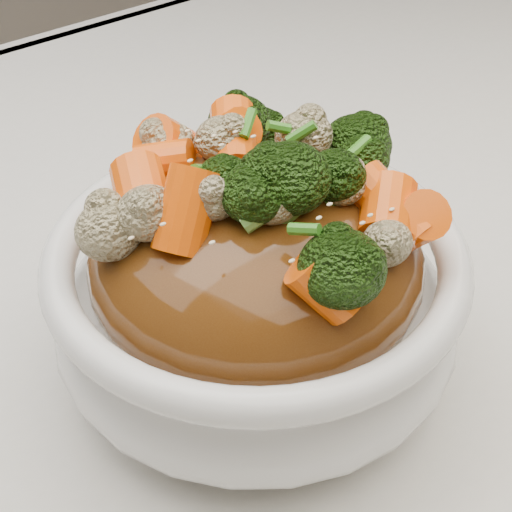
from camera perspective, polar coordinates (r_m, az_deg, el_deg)
tablecloth at (r=0.45m, az=2.95°, el=-4.65°), size 1.20×0.80×0.04m
bowl at (r=0.37m, az=0.00°, el=-3.43°), size 0.22×0.22×0.08m
sauce_base at (r=0.36m, az=0.00°, el=-0.33°), size 0.18×0.18×0.08m
carrots at (r=0.32m, az=0.00°, el=7.23°), size 0.18×0.18×0.04m
broccoli at (r=0.33m, az=0.00°, el=7.10°), size 0.18×0.18×0.04m
cauliflower at (r=0.33m, az=0.00°, el=6.83°), size 0.18×0.18×0.03m
scallions at (r=0.32m, az=0.00°, el=7.37°), size 0.13×0.13×0.02m
sesame_seeds at (r=0.32m, az=0.00°, el=7.37°), size 0.16×0.16×0.01m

